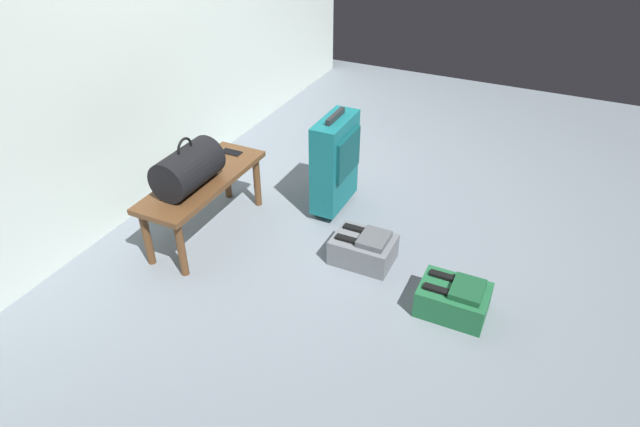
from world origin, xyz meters
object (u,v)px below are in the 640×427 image
(duffel_bag_black, at_px, (188,168))
(cell_phone, at_px, (231,152))
(backpack_grey, at_px, (364,248))
(suitcase_upright_teal, at_px, (335,162))
(backpack_green, at_px, (454,299))
(bench, at_px, (203,187))

(duffel_bag_black, height_order, cell_phone, duffel_bag_black)
(cell_phone, bearing_deg, backpack_grey, -101.27)
(duffel_bag_black, xyz_separation_m, suitcase_upright_teal, (0.76, -0.66, -0.17))
(cell_phone, xyz_separation_m, backpack_green, (-0.43, -1.72, -0.33))
(suitcase_upright_teal, xyz_separation_m, backpack_green, (-0.70, -1.04, -0.29))
(backpack_grey, bearing_deg, cell_phone, 78.73)
(backpack_grey, bearing_deg, duffel_bag_black, 104.63)
(cell_phone, relative_size, backpack_green, 0.38)
(bench, height_order, suitcase_upright_teal, suitcase_upright_teal)
(duffel_bag_black, relative_size, cell_phone, 3.06)
(bench, distance_m, backpack_grey, 1.12)
(backpack_green, height_order, backpack_grey, same)
(bench, relative_size, backpack_grey, 2.63)
(bench, height_order, cell_phone, cell_phone)
(bench, height_order, backpack_green, bench)
(duffel_bag_black, distance_m, backpack_grey, 1.20)
(backpack_green, bearing_deg, duffel_bag_black, 92.24)
(bench, xyz_separation_m, suitcase_upright_teal, (0.64, -0.66, 0.02))
(cell_phone, height_order, backpack_grey, cell_phone)
(backpack_green, bearing_deg, suitcase_upright_teal, 56.33)
(duffel_bag_black, relative_size, suitcase_upright_teal, 0.60)
(bench, relative_size, suitcase_upright_teal, 1.35)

